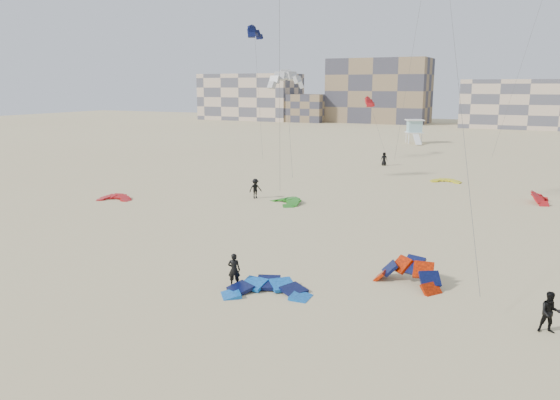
% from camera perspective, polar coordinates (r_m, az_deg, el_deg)
% --- Properties ---
extents(ground, '(320.00, 320.00, 0.00)m').
position_cam_1_polar(ground, '(28.21, -6.49, -10.11)').
color(ground, '#CABB88').
rests_on(ground, ground).
extents(kite_ground_blue, '(5.40, 5.54, 1.80)m').
position_cam_1_polar(kite_ground_blue, '(28.57, -1.40, -9.74)').
color(kite_ground_blue, blue).
rests_on(kite_ground_blue, ground).
extents(kite_ground_orange, '(4.55, 4.58, 3.65)m').
position_cam_1_polar(kite_ground_orange, '(30.58, 13.17, -8.58)').
color(kite_ground_orange, '#F82A00').
rests_on(kite_ground_orange, ground).
extents(kite_ground_red, '(3.79, 3.94, 1.40)m').
position_cam_1_polar(kite_ground_red, '(53.56, -16.88, 0.03)').
color(kite_ground_red, '#B0162B').
rests_on(kite_ground_red, ground).
extents(kite_ground_green, '(4.95, 4.97, 1.62)m').
position_cam_1_polar(kite_ground_green, '(49.70, 0.60, -0.35)').
color(kite_ground_green, '#1C7B16').
rests_on(kite_ground_green, ground).
extents(kite_ground_red_far, '(3.11, 2.96, 2.88)m').
position_cam_1_polar(kite_ground_red_far, '(55.23, 25.55, -0.28)').
color(kite_ground_red_far, '#B0162B').
rests_on(kite_ground_red_far, ground).
extents(kite_ground_yellow, '(3.15, 3.31, 0.71)m').
position_cam_1_polar(kite_ground_yellow, '(63.44, 16.94, 1.81)').
color(kite_ground_yellow, yellow).
rests_on(kite_ground_yellow, ground).
extents(kitesurfer_main, '(0.78, 0.65, 1.82)m').
position_cam_1_polar(kitesurfer_main, '(29.36, -4.82, -7.28)').
color(kitesurfer_main, black).
rests_on(kitesurfer_main, ground).
extents(kitesurfer_b, '(1.05, 0.91, 1.86)m').
position_cam_1_polar(kitesurfer_b, '(26.70, 26.39, -10.49)').
color(kitesurfer_b, black).
rests_on(kitesurfer_b, ground).
extents(kitesurfer_c, '(1.33, 1.38, 1.89)m').
position_cam_1_polar(kitesurfer_c, '(51.80, -2.59, 1.21)').
color(kitesurfer_c, black).
rests_on(kitesurfer_c, ground).
extents(kitesurfer_e, '(0.99, 0.77, 1.79)m').
position_cam_1_polar(kitesurfer_e, '(74.50, 10.82, 4.24)').
color(kitesurfer_e, black).
rests_on(kitesurfer_e, ground).
extents(kite_fly_grey, '(5.36, 5.61, 11.52)m').
position_cam_1_polar(kite_fly_grey, '(60.19, 0.66, 12.28)').
color(kite_fly_grey, silver).
rests_on(kite_fly_grey, ground).
extents(kite_fly_navy, '(4.27, 4.28, 17.61)m').
position_cam_1_polar(kite_fly_navy, '(75.24, -2.67, 17.00)').
color(kite_fly_navy, '#0B1344').
rests_on(kite_fly_navy, ground).
extents(kite_fly_red, '(4.81, 3.36, 8.30)m').
position_cam_1_polar(kite_fly_red, '(83.80, 9.35, 10.00)').
color(kite_fly_red, '#B0162B').
rests_on(kite_fly_red, ground).
extents(lifeguard_tower_far, '(4.08, 6.49, 4.35)m').
position_cam_1_polar(lifeguard_tower_far, '(104.88, 13.84, 6.96)').
color(lifeguard_tower_far, white).
rests_on(lifeguard_tower_far, ground).
extents(condo_west_a, '(30.00, 15.00, 14.00)m').
position_cam_1_polar(condo_west_a, '(173.79, -3.10, 10.70)').
color(condo_west_a, beige).
rests_on(condo_west_a, ground).
extents(condo_west_b, '(28.00, 14.00, 18.00)m').
position_cam_1_polar(condo_west_b, '(162.14, 10.32, 11.16)').
color(condo_west_b, '#846D4F').
rests_on(condo_west_b, ground).
extents(condo_mid, '(32.00, 16.00, 12.00)m').
position_cam_1_polar(condo_mid, '(152.12, 24.68, 9.11)').
color(condo_mid, beige).
rests_on(condo_mid, ground).
extents(condo_fill_left, '(12.00, 10.00, 8.00)m').
position_cam_1_polar(condo_fill_left, '(163.28, 2.80, 9.58)').
color(condo_fill_left, '#846D4F').
rests_on(condo_fill_left, ground).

